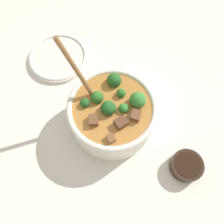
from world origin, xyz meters
name	(u,v)px	position (x,y,z in m)	size (l,w,h in m)	color
ground_plane	(112,121)	(0.00, 0.00, 0.00)	(4.00, 4.00, 0.00)	silver
stew_bowl	(112,113)	(0.00, 0.00, 0.06)	(0.24, 0.26, 0.28)	white
condiment_bowl	(186,166)	(-0.09, -0.23, 0.02)	(0.09, 0.09, 0.04)	black
empty_plate	(58,57)	(0.19, 0.23, 0.01)	(0.21, 0.21, 0.02)	silver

